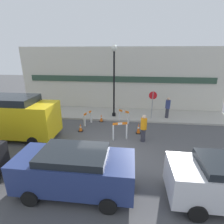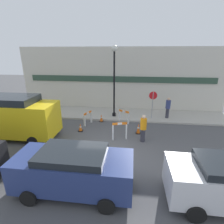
{
  "view_description": "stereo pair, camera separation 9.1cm",
  "coord_description": "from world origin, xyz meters",
  "px_view_note": "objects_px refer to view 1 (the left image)",
  "views": [
    {
      "loc": [
        1.12,
        -7.92,
        5.1
      ],
      "look_at": [
        -0.23,
        3.8,
        1.0
      ],
      "focal_mm": 28.0,
      "sensor_mm": 36.0,
      "label": 1
    },
    {
      "loc": [
        1.21,
        -7.91,
        5.1
      ],
      "look_at": [
        -0.23,
        3.8,
        1.0
      ],
      "focal_mm": 28.0,
      "sensor_mm": 36.0,
      "label": 2
    }
  ],
  "objects_px": {
    "streetlamp_post": "(114,73)",
    "work_van": "(14,116)",
    "parked_car_1": "(75,169)",
    "person_worker": "(144,127)",
    "person_pedestrian": "(168,107)",
    "stop_sign": "(153,101)"
  },
  "relations": [
    {
      "from": "streetlamp_post",
      "to": "person_worker",
      "type": "relative_size",
      "value": 3.21
    },
    {
      "from": "stop_sign",
      "to": "person_pedestrian",
      "type": "xyz_separation_m",
      "value": [
        1.22,
        0.27,
        -0.55
      ]
    },
    {
      "from": "streetlamp_post",
      "to": "person_pedestrian",
      "type": "bearing_deg",
      "value": 1.22
    },
    {
      "from": "person_worker",
      "to": "stop_sign",
      "type": "bearing_deg",
      "value": -63.89
    },
    {
      "from": "streetlamp_post",
      "to": "stop_sign",
      "type": "distance_m",
      "value": 3.6
    },
    {
      "from": "streetlamp_post",
      "to": "parked_car_1",
      "type": "height_order",
      "value": "streetlamp_post"
    },
    {
      "from": "person_worker",
      "to": "person_pedestrian",
      "type": "xyz_separation_m",
      "value": [
        2.06,
        3.86,
        0.11
      ]
    },
    {
      "from": "streetlamp_post",
      "to": "person_worker",
      "type": "distance_m",
      "value": 5.1
    },
    {
      "from": "parked_car_1",
      "to": "streetlamp_post",
      "type": "bearing_deg",
      "value": 85.57
    },
    {
      "from": "streetlamp_post",
      "to": "person_pedestrian",
      "type": "height_order",
      "value": "streetlamp_post"
    },
    {
      "from": "streetlamp_post",
      "to": "stop_sign",
      "type": "relative_size",
      "value": 2.53
    },
    {
      "from": "streetlamp_post",
      "to": "stop_sign",
      "type": "bearing_deg",
      "value": -3.4
    },
    {
      "from": "person_pedestrian",
      "to": "streetlamp_post",
      "type": "bearing_deg",
      "value": 1.76
    },
    {
      "from": "stop_sign",
      "to": "parked_car_1",
      "type": "height_order",
      "value": "stop_sign"
    },
    {
      "from": "person_pedestrian",
      "to": "parked_car_1",
      "type": "bearing_deg",
      "value": 59.88
    },
    {
      "from": "person_worker",
      "to": "parked_car_1",
      "type": "height_order",
      "value": "parked_car_1"
    },
    {
      "from": "parked_car_1",
      "to": "work_van",
      "type": "xyz_separation_m",
      "value": [
        -5.0,
        3.89,
        0.44
      ]
    },
    {
      "from": "streetlamp_post",
      "to": "work_van",
      "type": "bearing_deg",
      "value": -143.59
    },
    {
      "from": "stop_sign",
      "to": "work_van",
      "type": "height_order",
      "value": "work_van"
    },
    {
      "from": "stop_sign",
      "to": "parked_car_1",
      "type": "distance_m",
      "value": 8.67
    },
    {
      "from": "person_worker",
      "to": "parked_car_1",
      "type": "relative_size",
      "value": 0.38
    },
    {
      "from": "stop_sign",
      "to": "person_pedestrian",
      "type": "height_order",
      "value": "stop_sign"
    }
  ]
}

